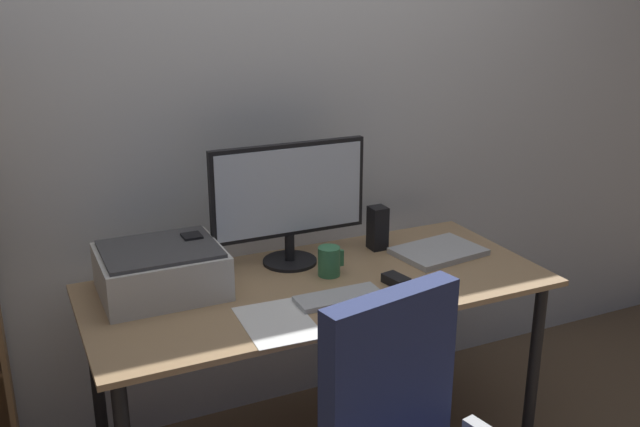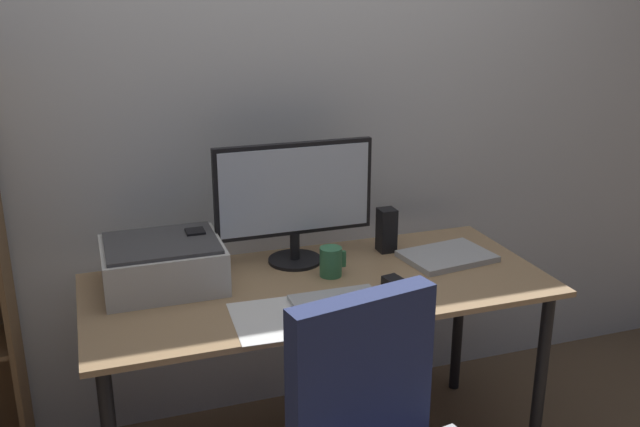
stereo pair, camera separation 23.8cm
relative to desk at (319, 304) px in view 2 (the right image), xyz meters
name	(u,v)px [view 2 (the right image)]	position (x,y,z in m)	size (l,w,h in m)	color
back_wall	(276,98)	(0.00, 0.52, 0.64)	(6.40, 0.10, 2.60)	silver
desk	(319,304)	(0.00, 0.00, 0.00)	(1.60, 0.70, 0.74)	tan
monitor	(294,195)	(-0.02, 0.21, 0.34)	(0.59, 0.20, 0.45)	black
keyboard	(333,298)	(0.00, -0.15, 0.09)	(0.29, 0.11, 0.02)	#B7BABC
mouse	(396,283)	(0.23, -0.13, 0.10)	(0.06, 0.10, 0.03)	black
coffee_mug	(331,262)	(0.06, 0.05, 0.14)	(0.09, 0.08, 0.11)	#387F51
laptop	(447,256)	(0.53, 0.05, 0.09)	(0.32, 0.23, 0.02)	#B7BABC
speaker_left	(196,253)	(-0.39, 0.20, 0.17)	(0.06, 0.07, 0.17)	black
speaker_right	(387,230)	(0.34, 0.20, 0.17)	(0.06, 0.07, 0.17)	black
printer	(163,264)	(-0.51, 0.15, 0.16)	(0.40, 0.34, 0.16)	silver
paper_sheet	(267,320)	(-0.24, -0.22, 0.08)	(0.21, 0.30, 0.00)	white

